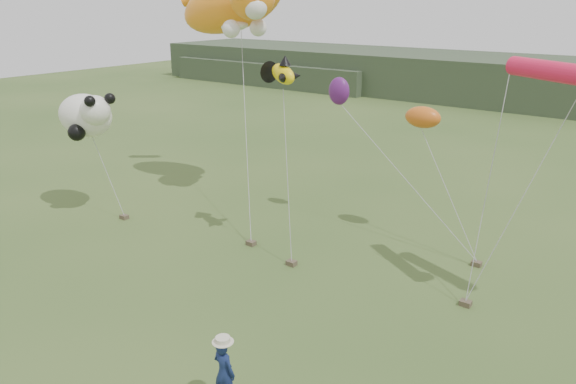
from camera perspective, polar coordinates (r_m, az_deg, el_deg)
name	(u,v)px	position (r m, az deg, el deg)	size (l,w,h in m)	color
ground	(215,333)	(16.77, -7.43, -13.99)	(120.00, 120.00, 0.00)	#385123
headland	(531,83)	(56.61, 23.47, 10.13)	(90.00, 13.00, 4.00)	#2D3D28
festival_attendant	(224,372)	(13.79, -6.50, -17.75)	(0.63, 0.41, 1.72)	#14214D
sandbag_anchors	(309,255)	(21.02, 2.12, -6.40)	(14.96, 4.96, 0.18)	brown
cat_kite	(236,3)	(27.01, -5.35, 18.53)	(7.10, 3.87, 3.77)	orange
fish_kite	(276,72)	(20.72, -1.19, 12.07)	(2.19, 1.42, 1.13)	yellow
panda_kite	(86,115)	(25.93, -19.79, 7.35)	(3.31, 2.14, 2.06)	white
misc_kites	(387,106)	(22.65, 10.01, 8.60)	(4.86, 0.86, 1.65)	#CE5E19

